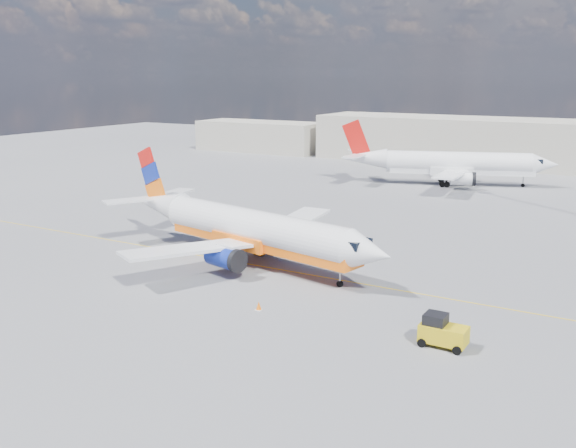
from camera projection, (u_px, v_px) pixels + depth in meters
The scene contains 8 objects.
ground at pixel (254, 278), 50.46m from camera, with size 240.00×240.00×0.00m, color slate.
taxi_line at pixel (274, 268), 52.99m from camera, with size 70.00×0.15×0.01m, color gold.
terminal_main at pixel (515, 143), 110.34m from camera, with size 70.00×14.00×8.00m, color #A79F90.
terminal_annex at pixel (260, 136), 132.35m from camera, with size 26.00×10.00×6.00m, color #A79F90.
main_jet at pixel (248, 228), 54.02m from camera, with size 29.60×22.82×8.93m.
second_jet at pixel (451, 164), 91.79m from camera, with size 30.29×22.96×9.22m.
gse_tug at pixel (442, 332), 37.73m from camera, with size 2.75×1.72×1.94m.
traffic_cone at pixel (259, 306), 43.64m from camera, with size 0.43×0.43×0.61m.
Camera 1 is at (26.38, -40.34, 15.76)m, focal length 40.00 mm.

